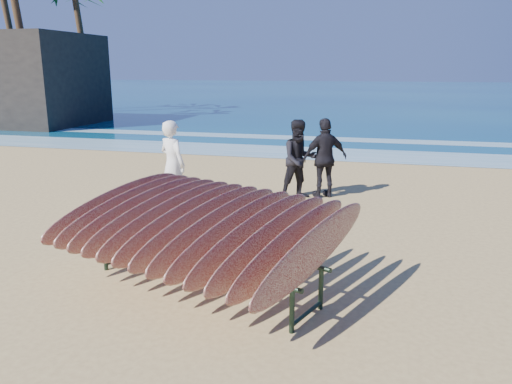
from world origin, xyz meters
TOP-DOWN VIEW (x-y plane):
  - ground at (0.00, 0.00)m, footprint 120.00×120.00m
  - ocean at (0.00, 55.00)m, footprint 160.00×160.00m
  - foam_near at (0.00, 10.00)m, footprint 160.00×160.00m
  - foam_far at (0.00, 13.50)m, footprint 160.00×160.00m
  - surfboard_rack at (-0.34, -0.52)m, footprint 3.82×3.42m
  - person_white at (-2.23, 2.89)m, footprint 0.75×0.65m
  - person_dark_a at (0.05, 4.23)m, footprint 1.02×0.96m
  - person_dark_b at (0.56, 4.44)m, footprint 1.06×0.87m

SIDE VIEW (x-z plane):
  - ground at x=0.00m, z-range 0.00..0.00m
  - ocean at x=0.00m, z-range 0.01..0.01m
  - foam_far at x=0.00m, z-range 0.01..0.01m
  - foam_near at x=0.00m, z-range 0.01..0.01m
  - surfboard_rack at x=-0.34m, z-range 0.19..1.46m
  - person_dark_a at x=0.05m, z-range 0.00..1.67m
  - person_dark_b at x=0.56m, z-range 0.00..1.69m
  - person_white at x=-2.23m, z-range 0.00..1.73m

